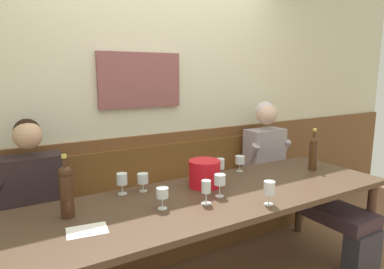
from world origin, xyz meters
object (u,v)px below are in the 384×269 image
wine_glass_left_end (220,180)px  wine_bottle_clear_water (66,190)px  wine_glass_center_front (162,194)px  wine_bottle_amber_mid (313,152)px  wine_glass_mid_right (220,165)px  wine_glass_right_end (269,189)px  ice_bucket (204,173)px  wall_bench (171,220)px  wine_glass_center_rear (206,188)px  wine_glass_mid_left (240,161)px  person_center_right_seat (41,234)px  dining_table (216,203)px  person_left_seat (289,174)px  wine_glass_by_bottle (122,180)px  wine_glass_near_bucket (143,179)px

wine_glass_left_end → wine_bottle_clear_water: bearing=169.0°
wine_glass_center_front → wine_bottle_amber_mid: bearing=3.7°
wine_glass_mid_right → wine_glass_right_end: 0.58m
ice_bucket → wine_glass_left_end: 0.23m
wine_bottle_clear_water → wine_glass_right_end: wine_bottle_clear_water is taller
wall_bench → wine_glass_center_front: (-0.43, -0.75, 0.57)m
wine_glass_center_rear → wine_glass_mid_left: bearing=35.2°
wine_bottle_clear_water → wine_bottle_amber_mid: (2.00, -0.08, -0.01)m
wine_bottle_clear_water → person_center_right_seat: bearing=126.1°
wall_bench → wine_glass_mid_right: wall_bench is taller
dining_table → wine_glass_mid_right: size_ratio=16.31×
wine_glass_center_front → person_left_seat: bearing=14.0°
wine_bottle_amber_mid → wine_glass_center_front: size_ratio=2.67×
wine_glass_left_end → wine_glass_center_rear: (-0.15, -0.06, -0.01)m
ice_bucket → wine_bottle_clear_water: 0.97m
wine_glass_left_end → wine_glass_center_rear: size_ratio=1.00×
dining_table → wine_glass_by_bottle: 0.67m
dining_table → wine_glass_center_rear: (-0.16, -0.11, 0.17)m
wine_glass_center_front → wine_glass_right_end: (0.61, -0.28, 0.01)m
dining_table → wine_glass_left_end: size_ratio=17.42×
person_center_right_seat → wine_bottle_clear_water: (0.13, -0.18, 0.32)m
dining_table → wine_glass_center_front: size_ratio=19.91×
wine_glass_by_bottle → wine_glass_mid_right: bearing=-5.7°
wine_bottle_amber_mid → wine_glass_near_bucket: (-1.46, 0.26, -0.07)m
dining_table → wine_glass_by_bottle: bearing=149.1°
dining_table → person_center_right_seat: 1.14m
wine_bottle_clear_water → wine_glass_near_bucket: size_ratio=2.90×
wine_glass_center_rear → person_center_right_seat: bearing=155.5°
wine_bottle_clear_water → wine_glass_center_front: 0.56m
wine_glass_center_rear → wine_glass_by_bottle: bearing=132.4°
wine_bottle_amber_mid → wine_glass_by_bottle: 1.63m
person_center_right_seat → wine_glass_center_rear: person_center_right_seat is taller
wine_glass_mid_right → wine_glass_center_front: bearing=-155.2°
wine_glass_center_rear → wine_glass_center_front: 0.28m
wine_glass_mid_left → wine_glass_center_rear: bearing=-144.8°
wine_glass_center_front → ice_bucket: bearing=25.9°
dining_table → person_left_seat: size_ratio=2.06×
wall_bench → wine_glass_mid_left: 0.83m
person_left_seat → wine_glass_mid_left: 0.64m
wine_glass_center_front → wine_glass_mid_right: wine_glass_mid_right is taller
wine_glass_center_front → wine_glass_right_end: wine_glass_right_end is taller
wine_bottle_clear_water → ice_bucket: bearing=2.5°
wine_glass_near_bucket → wine_glass_by_bottle: wine_glass_by_bottle is taller
wine_glass_mid_left → wine_bottle_amber_mid: bearing=-26.8°
person_left_seat → dining_table: bearing=-162.6°
wine_glass_mid_right → person_left_seat: bearing=5.3°
wine_bottle_clear_water → wine_glass_right_end: (1.13, -0.46, -0.06)m
person_left_seat → ice_bucket: (-1.07, -0.16, 0.22)m
wine_bottle_clear_water → wine_glass_mid_right: 1.17m
wine_glass_left_end → wine_glass_mid_right: wine_glass_mid_right is taller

